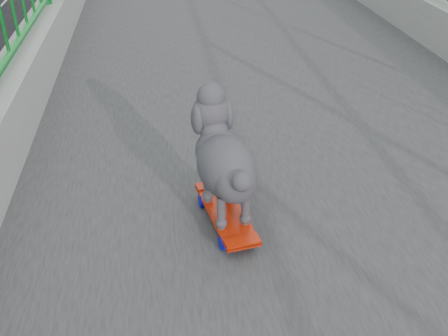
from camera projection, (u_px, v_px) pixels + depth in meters
footbridge at (238, 222)px, 4.97m from camera, size 3.00×24.00×7.00m
railing at (242, 9)px, 3.94m from camera, size 3.00×24.00×1.42m
skateboard at (226, 214)px, 1.99m from camera, size 0.20×0.45×0.06m
poodle at (224, 158)px, 1.89m from camera, size 0.26×0.49×0.41m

